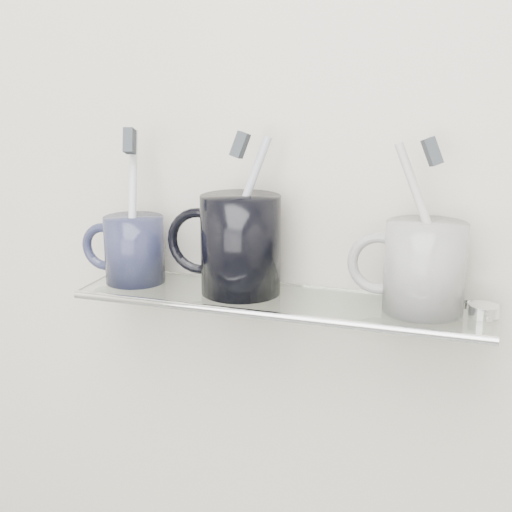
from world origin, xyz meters
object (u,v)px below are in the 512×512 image
at_px(shelf_glass, 281,301).
at_px(mug_center, 241,245).
at_px(mug_right, 425,267).
at_px(mug_left, 134,249).

height_order(shelf_glass, mug_center, mug_center).
xyz_separation_m(shelf_glass, mug_right, (0.17, 0.00, 0.06)).
bearing_deg(mug_right, mug_center, -169.40).
xyz_separation_m(shelf_glass, mug_center, (-0.05, 0.00, 0.06)).
height_order(mug_left, mug_center, mug_center).
bearing_deg(shelf_glass, mug_left, 178.56).
bearing_deg(mug_center, mug_right, 12.73).
bearing_deg(mug_left, mug_right, 5.08).
bearing_deg(shelf_glass, mug_right, 1.73).
bearing_deg(mug_left, mug_center, 5.08).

